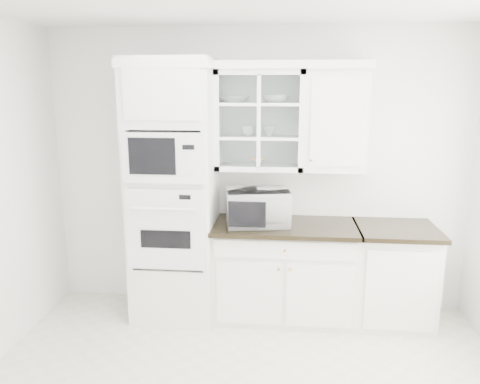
# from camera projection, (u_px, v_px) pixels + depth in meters

# --- Properties ---
(room_shell) EXTENTS (4.00, 3.50, 2.70)m
(room_shell) POSITION_uv_depth(u_px,v_px,m) (246.00, 143.00, 3.15)
(room_shell) COLOR white
(room_shell) RESTS_ON ground
(oven_column) EXTENTS (0.76, 0.68, 2.40)m
(oven_column) POSITION_uv_depth(u_px,v_px,m) (174.00, 192.00, 4.31)
(oven_column) COLOR white
(oven_column) RESTS_ON ground
(base_cabinet_run) EXTENTS (1.32, 0.67, 0.92)m
(base_cabinet_run) POSITION_uv_depth(u_px,v_px,m) (284.00, 270.00, 4.40)
(base_cabinet_run) COLOR white
(base_cabinet_run) RESTS_ON ground
(extra_base_cabinet) EXTENTS (0.72, 0.67, 0.92)m
(extra_base_cabinet) POSITION_uv_depth(u_px,v_px,m) (393.00, 274.00, 4.31)
(extra_base_cabinet) COLOR white
(extra_base_cabinet) RESTS_ON ground
(upper_cabinet_glass) EXTENTS (0.80, 0.33, 0.90)m
(upper_cabinet_glass) POSITION_uv_depth(u_px,v_px,m) (260.00, 121.00, 4.25)
(upper_cabinet_glass) COLOR white
(upper_cabinet_glass) RESTS_ON room_shell
(upper_cabinet_solid) EXTENTS (0.55, 0.33, 0.90)m
(upper_cabinet_solid) POSITION_uv_depth(u_px,v_px,m) (335.00, 121.00, 4.19)
(upper_cabinet_solid) COLOR white
(upper_cabinet_solid) RESTS_ON room_shell
(crown_molding) EXTENTS (2.14, 0.38, 0.07)m
(crown_molding) POSITION_uv_depth(u_px,v_px,m) (248.00, 65.00, 4.13)
(crown_molding) COLOR white
(crown_molding) RESTS_ON room_shell
(countertop_microwave) EXTENTS (0.63, 0.55, 0.32)m
(countertop_microwave) POSITION_uv_depth(u_px,v_px,m) (258.00, 207.00, 4.26)
(countertop_microwave) COLOR white
(countertop_microwave) RESTS_ON base_cabinet_run
(bowl_a) EXTENTS (0.30, 0.30, 0.06)m
(bowl_a) POSITION_uv_depth(u_px,v_px,m) (235.00, 99.00, 4.23)
(bowl_a) COLOR white
(bowl_a) RESTS_ON upper_cabinet_glass
(bowl_b) EXTENTS (0.27, 0.27, 0.07)m
(bowl_b) POSITION_uv_depth(u_px,v_px,m) (276.00, 99.00, 4.21)
(bowl_b) COLOR white
(bowl_b) RESTS_ON upper_cabinet_glass
(cup_a) EXTENTS (0.14, 0.14, 0.09)m
(cup_a) POSITION_uv_depth(u_px,v_px,m) (248.00, 131.00, 4.30)
(cup_a) COLOR white
(cup_a) RESTS_ON upper_cabinet_glass
(cup_b) EXTENTS (0.11, 0.11, 0.09)m
(cup_b) POSITION_uv_depth(u_px,v_px,m) (268.00, 131.00, 4.28)
(cup_b) COLOR white
(cup_b) RESTS_ON upper_cabinet_glass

